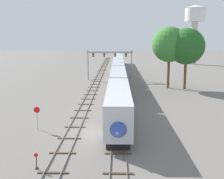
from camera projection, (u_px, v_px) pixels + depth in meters
ground_plane at (101, 133)px, 32.97m from camera, size 400.00×400.00×0.00m
track_main at (118, 71)px, 91.83m from camera, size 2.60×200.00×0.16m
track_near at (97, 80)px, 72.31m from camera, size 2.60×160.00×0.16m
passenger_train at (118, 70)px, 73.47m from camera, size 3.04×96.45×4.80m
signal_gantry at (110, 58)px, 72.54m from camera, size 12.10×0.49×7.90m
water_tower at (195, 20)px, 112.09m from camera, size 8.21×8.21×23.97m
switch_stand at (37, 163)px, 23.91m from camera, size 0.36×0.24×1.46m
stop_sign at (37, 115)px, 33.91m from camera, size 0.76×0.08×2.88m
trackside_tree_left at (186, 46)px, 59.03m from camera, size 7.80×7.80×13.20m
trackside_tree_mid at (169, 45)px, 60.14m from camera, size 7.72×7.72×13.53m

